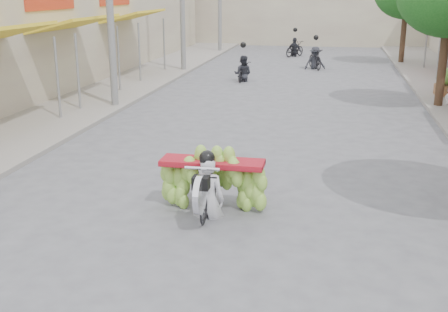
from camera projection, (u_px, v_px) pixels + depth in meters
sidewalk_left at (105, 90)px, 22.26m from camera, size 4.00×60.00×0.12m
banana_motorbike at (210, 176)px, 10.04m from camera, size 2.20×1.74×2.05m
bg_motorbike_a at (243, 63)px, 24.53m from camera, size 0.83×1.47×1.95m
bg_motorbike_b at (315, 53)px, 28.24m from camera, size 1.18×1.88×1.95m
bg_motorbike_c at (295, 43)px, 33.55m from camera, size 1.32×1.70×1.95m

